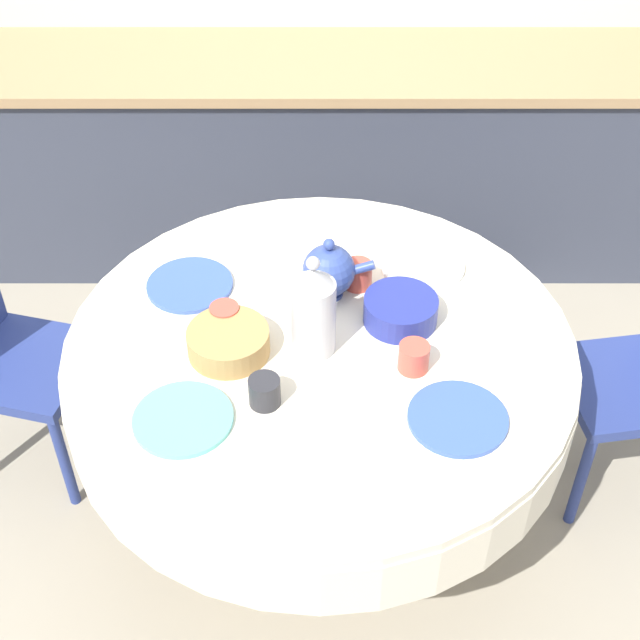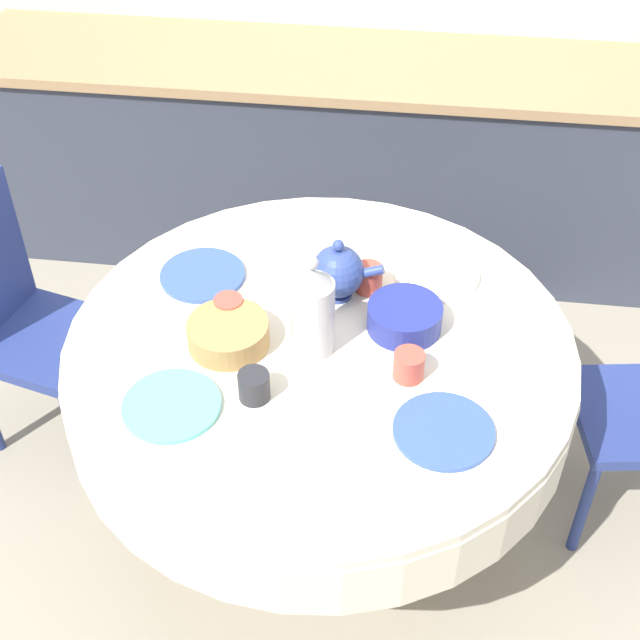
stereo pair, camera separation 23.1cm
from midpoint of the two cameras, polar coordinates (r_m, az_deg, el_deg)
name	(u,v)px [view 2 (the right image)]	position (r m, az deg, el deg)	size (l,w,h in m)	color
ground_plane	(320,507)	(3.06, 2.20, -11.99)	(12.00, 12.00, 0.00)	#9E937F
kitchen_counter	(364,159)	(3.87, 4.58, 10.15)	(3.24, 0.64, 0.90)	#383D4C
dining_table	(320,372)	(2.57, 2.57, -3.45)	(1.44, 1.44, 0.77)	olive
chair_right	(20,313)	(3.07, -16.67, 0.32)	(0.49, 0.49, 0.97)	navy
plate_near_left	(172,405)	(2.32, -6.69, -5.58)	(0.26, 0.26, 0.01)	#60BCB7
cup_near_left	(254,386)	(2.31, -1.40, -4.37)	(0.08, 0.08, 0.08)	#28282D
plate_near_right	(444,431)	(2.29, 10.82, -7.12)	(0.26, 0.26, 0.01)	#3856AD
cup_near_right	(409,365)	(2.39, 8.47, -3.01)	(0.08, 0.08, 0.08)	#CC4C3D
plate_far_left	(203,275)	(2.71, -5.12, 2.80)	(0.26, 0.26, 0.01)	#3856AD
cup_far_left	(229,310)	(2.53, -3.25, 0.53)	(0.08, 0.08, 0.08)	#CC4C3D
plate_far_right	(437,274)	(2.74, 9.89, 2.79)	(0.26, 0.26, 0.01)	white
cup_far_right	(368,278)	(2.65, 5.62, 2.59)	(0.08, 0.08, 0.08)	#CC4C3D
coffee_carafe	(312,310)	(2.38, 2.27, 0.54)	(0.12, 0.12, 0.32)	#B2B2B7
teapot	(338,272)	(2.58, 3.73, 3.00)	(0.21, 0.16, 0.20)	#33478E
bread_basket	(228,334)	(2.46, -3.24, -1.01)	(0.23, 0.23, 0.07)	#AD844C
fruit_bowl	(404,317)	(2.53, 8.04, 0.07)	(0.21, 0.21, 0.08)	navy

